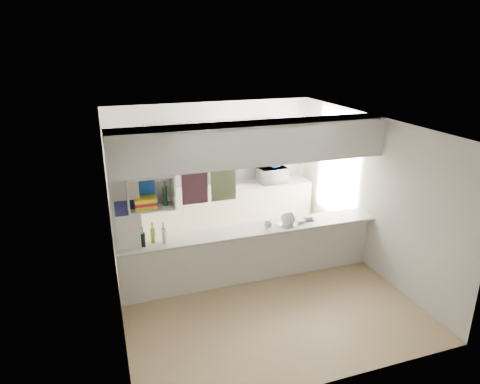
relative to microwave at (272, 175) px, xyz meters
name	(u,v)px	position (x,y,z in m)	size (l,w,h in m)	color
floor	(252,280)	(-1.21, -2.07, -1.08)	(4.80, 4.80, 0.00)	tan
ceiling	(253,123)	(-1.21, -2.07, 1.52)	(4.80, 4.80, 0.00)	white
wall_back	(212,166)	(-1.21, 0.33, 0.22)	(4.20, 4.20, 0.00)	silver
wall_left	(112,224)	(-3.31, -2.07, 0.22)	(4.80, 4.80, 0.00)	silver
wall_right	(368,192)	(0.89, -2.07, 0.22)	(4.80, 4.80, 0.00)	silver
servery_partition	(242,186)	(-1.39, -2.07, 0.58)	(4.20, 0.50, 2.60)	silver
cubby_shelf	(149,194)	(-2.78, -2.14, 0.63)	(0.65, 0.35, 0.50)	white
kitchen_run	(223,191)	(-1.05, 0.06, -0.25)	(3.60, 0.63, 2.24)	beige
microwave	(272,175)	(0.00, 0.00, 0.00)	(0.58, 0.39, 0.32)	white
bowl	(275,166)	(0.04, -0.01, 0.19)	(0.23, 0.23, 0.06)	#0D3794
dish_rack	(290,220)	(-0.58, -2.11, -0.08)	(0.47, 0.41, 0.21)	silver
cup	(268,225)	(-0.98, -2.15, -0.09)	(0.13, 0.13, 0.10)	white
wine_bottles	(154,237)	(-2.76, -2.12, -0.04)	(0.37, 0.15, 0.33)	black
plastic_tubs	(298,220)	(-0.41, -2.05, -0.13)	(0.48, 0.21, 0.06)	silver
utensil_jar	(224,183)	(-1.04, 0.08, -0.09)	(0.10, 0.10, 0.14)	black
knife_block	(224,181)	(-1.02, 0.11, -0.07)	(0.09, 0.07, 0.18)	#4D331A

